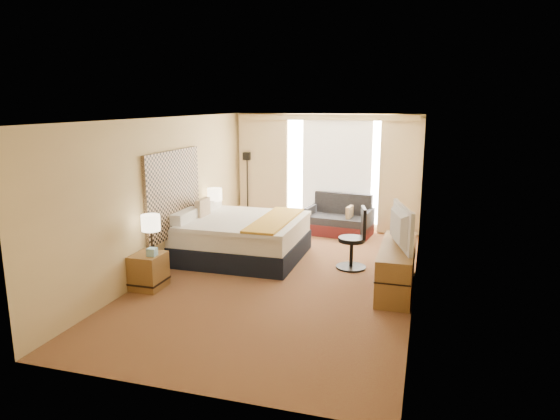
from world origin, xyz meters
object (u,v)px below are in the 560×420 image
(bed, at_px, (241,237))
(desk_chair, at_px, (355,241))
(nightstand_right, at_px, (214,232))
(loveseat, at_px, (340,221))
(lamp_left, at_px, (151,224))
(media_dresser, at_px, (397,268))
(floor_lamp, at_px, (247,174))
(nightstand_left, at_px, (149,271))
(lamp_right, at_px, (215,195))
(television, at_px, (395,226))

(bed, relative_size, desk_chair, 2.03)
(nightstand_right, height_order, bed, bed)
(bed, distance_m, loveseat, 2.64)
(nightstand_right, distance_m, desk_chair, 3.01)
(lamp_left, bearing_deg, media_dresser, 15.08)
(nightstand_right, height_order, floor_lamp, floor_lamp)
(nightstand_left, relative_size, nightstand_right, 1.00)
(nightstand_left, bearing_deg, lamp_right, 89.86)
(media_dresser, bearing_deg, lamp_left, -164.92)
(loveseat, bearing_deg, media_dresser, -57.69)
(television, bearing_deg, bed, 55.31)
(nightstand_right, xyz_separation_m, lamp_left, (0.05, -2.43, 0.75))
(media_dresser, height_order, loveseat, loveseat)
(media_dresser, distance_m, desk_chair, 1.13)
(nightstand_left, relative_size, desk_chair, 0.51)
(media_dresser, bearing_deg, floor_lamp, 137.95)
(lamp_left, xyz_separation_m, lamp_right, (-0.04, 2.49, 0.00))
(lamp_left, distance_m, lamp_right, 2.49)
(nightstand_left, xyz_separation_m, desk_chair, (2.94, 1.87, 0.21))
(media_dresser, relative_size, loveseat, 1.21)
(floor_lamp, distance_m, television, 4.96)
(media_dresser, relative_size, floor_lamp, 1.05)
(desk_chair, bearing_deg, television, -65.14)
(nightstand_left, height_order, desk_chair, desk_chair)
(nightstand_left, xyz_separation_m, loveseat, (2.28, 4.09, 0.01))
(floor_lamp, relative_size, lamp_left, 2.81)
(loveseat, relative_size, television, 1.33)
(desk_chair, bearing_deg, floor_lamp, 126.50)
(nightstand_left, distance_m, media_dresser, 3.85)
(lamp_left, xyz_separation_m, television, (3.60, 0.89, -0.00))
(nightstand_right, xyz_separation_m, media_dresser, (3.70, -1.45, 0.07))
(media_dresser, bearing_deg, bed, 163.62)
(bed, distance_m, lamp_left, 2.08)
(nightstand_left, bearing_deg, lamp_left, 55.15)
(floor_lamp, distance_m, lamp_right, 1.80)
(nightstand_right, relative_size, loveseat, 0.37)
(lamp_left, bearing_deg, lamp_right, 90.90)
(lamp_right, bearing_deg, lamp_left, -89.10)
(desk_chair, relative_size, lamp_left, 1.78)
(television, bearing_deg, lamp_left, 87.57)
(nightstand_right, height_order, lamp_left, lamp_left)
(nightstand_right, relative_size, lamp_right, 0.90)
(floor_lamp, bearing_deg, media_dresser, -42.05)
(lamp_right, distance_m, television, 3.98)
(nightstand_right, xyz_separation_m, television, (3.65, -1.55, 0.75))
(nightstand_left, bearing_deg, desk_chair, 32.55)
(media_dresser, bearing_deg, nightstand_left, -164.16)
(nightstand_left, relative_size, bed, 0.25)
(desk_chair, xyz_separation_m, television, (0.71, -0.92, 0.54))
(bed, xyz_separation_m, lamp_right, (-0.80, 0.66, 0.63))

